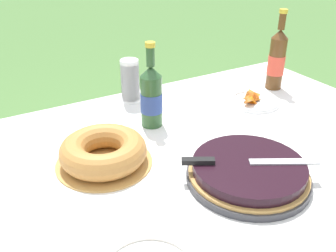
% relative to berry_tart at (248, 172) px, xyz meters
% --- Properties ---
extents(garden_table, '(1.80, 1.05, 0.75)m').
position_rel_berry_tart_xyz_m(garden_table, '(-0.13, 0.21, -0.10)').
color(garden_table, brown).
rests_on(garden_table, ground_plane).
extents(tablecloth, '(1.81, 1.06, 0.10)m').
position_rel_berry_tart_xyz_m(tablecloth, '(-0.13, 0.21, -0.04)').
color(tablecloth, white).
rests_on(tablecloth, garden_table).
extents(berry_tart, '(0.34, 0.34, 0.06)m').
position_rel_berry_tart_xyz_m(berry_tart, '(0.00, 0.00, 0.00)').
color(berry_tart, '#38383D').
rests_on(berry_tart, tablecloth).
extents(serving_knife, '(0.34, 0.20, 0.01)m').
position_rel_berry_tart_xyz_m(serving_knife, '(-0.03, 0.01, 0.04)').
color(serving_knife, silver).
rests_on(serving_knife, berry_tart).
extents(bundt_cake, '(0.29, 0.29, 0.08)m').
position_rel_berry_tart_xyz_m(bundt_cake, '(-0.32, 0.28, 0.01)').
color(bundt_cake, tan).
rests_on(bundt_cake, tablecloth).
extents(cup_stack, '(0.07, 0.07, 0.18)m').
position_rel_berry_tart_xyz_m(cup_stack, '(-0.06, 0.64, 0.06)').
color(cup_stack, white).
rests_on(cup_stack, tablecloth).
extents(cider_bottle_green, '(0.08, 0.08, 0.30)m').
position_rel_berry_tart_xyz_m(cider_bottle_green, '(-0.08, 0.43, 0.08)').
color(cider_bottle_green, '#2D562D').
rests_on(cider_bottle_green, tablecloth).
extents(cider_bottle_amber, '(0.07, 0.07, 0.34)m').
position_rel_berry_tart_xyz_m(cider_bottle_amber, '(0.54, 0.47, 0.10)').
color(cider_bottle_amber, brown).
rests_on(cider_bottle_amber, tablecloth).
extents(snack_plate_near, '(0.20, 0.20, 0.06)m').
position_rel_berry_tart_xyz_m(snack_plate_near, '(0.36, 0.38, -0.01)').
color(snack_plate_near, white).
rests_on(snack_plate_near, tablecloth).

